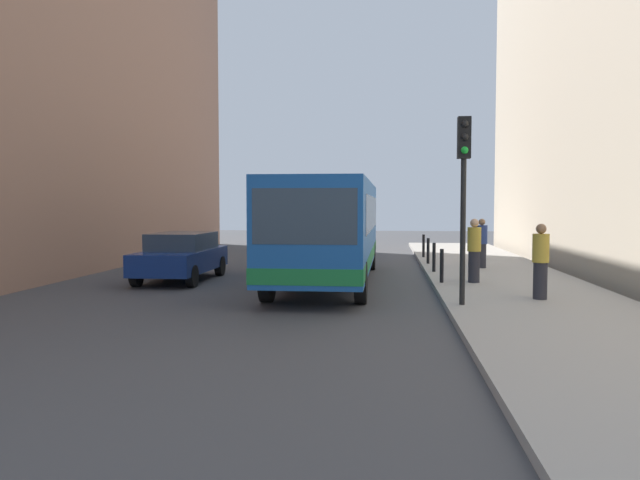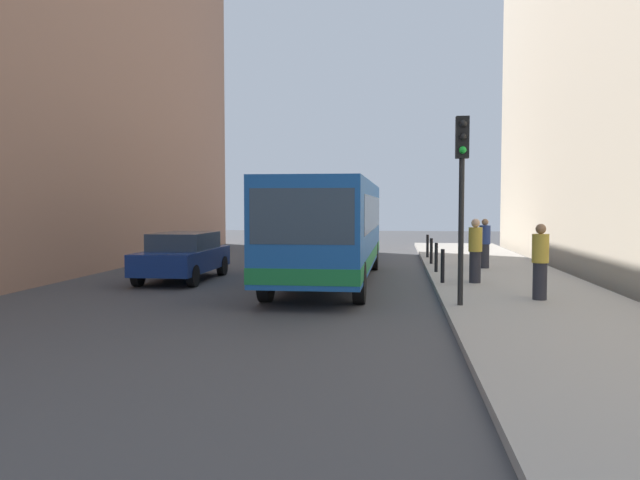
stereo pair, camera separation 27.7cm
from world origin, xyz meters
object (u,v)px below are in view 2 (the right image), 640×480
Objects in this scene: bollard_mid at (436,257)px; pedestrian_mid_sidewalk at (475,251)px; bollard_far at (431,251)px; bollard_farthest at (428,246)px; bollard_near at (443,266)px; pedestrian_near_signal at (540,262)px; car_behind_bus at (352,239)px; traffic_light at (462,174)px; car_beside_bus at (183,255)px; bus at (331,225)px; pedestrian_far_sidewalk at (485,243)px.

pedestrian_mid_sidewalk is (0.91, -2.75, 0.43)m from bollard_mid.
bollard_farthest is (0.00, 2.87, 0.00)m from bollard_far.
bollard_near is 0.54× the size of pedestrian_near_signal.
traffic_light is at bearing 99.96° from car_behind_bus.
bollard_far is at bearing -90.00° from bollard_farthest.
traffic_light reaches higher than bollard_farthest.
pedestrian_near_signal reaches higher than bollard_near.
bollard_far is at bearing -148.13° from car_beside_bus.
bus is 11.62× the size of bollard_far.
traffic_light is 4.32× the size of bollard_farthest.
pedestrian_near_signal is at bearing 144.44° from bus.
pedestrian_far_sidewalk reaches higher than bollard_mid.
traffic_light is 12.78m from bollard_farthest.
bollard_farthest is 11.70m from pedestrian_near_signal.
car_beside_bus is 2.50× the size of pedestrian_near_signal.
pedestrian_near_signal reaches higher than car_beside_bus.
pedestrian_near_signal reaches higher than pedestrian_far_sidewalk.
pedestrian_near_signal is (1.91, 1.04, -1.97)m from traffic_light.
bollard_near and bollard_mid have the same top height.
bollard_mid is at bearing 90.84° from traffic_light.
pedestrian_near_signal is 1.03× the size of pedestrian_far_sidewalk.
bollard_near and bollard_farthest have the same top height.
car_behind_bus is 4.73× the size of bollard_near.
pedestrian_mid_sidewalk is at bearing -80.82° from bollard_far.
bollard_near and bollard_far have the same top height.
bollard_mid is 1.00× the size of bollard_farthest.
bollard_far is 0.54× the size of pedestrian_near_signal.
traffic_light is at bearing 125.05° from bus.
pedestrian_mid_sidewalk reaches higher than bollard_far.
car_beside_bus is 10.57m from pedestrian_near_signal.
pedestrian_far_sidewalk is (1.74, 4.33, 0.38)m from bollard_near.
pedestrian_mid_sidewalk reaches higher than bollard_farthest.
pedestrian_far_sidewalk is (5.00, 3.41, -0.72)m from bus.
pedestrian_mid_sidewalk is (0.91, -5.62, 0.43)m from bollard_far.
traffic_light is 4.58m from pedestrian_mid_sidewalk.
bus is at bearing 25.42° from pedestrian_near_signal.
bollard_mid is 2.87m from bollard_far.
bollard_mid is 0.55× the size of pedestrian_far_sidewalk.
traffic_light is 9.98m from bollard_far.
car_behind_bus is at bearing 113.35° from bollard_mid.
pedestrian_mid_sidewalk reaches higher than pedestrian_far_sidewalk.
car_beside_bus is 4.63× the size of bollard_far.
bollard_farthest is 0.54× the size of pedestrian_near_signal.
car_behind_bus is 14.50m from pedestrian_near_signal.
pedestrian_far_sidewalk is at bearing -145.24° from bus.
bollard_mid is 2.30m from pedestrian_far_sidewalk.
car_behind_bus is 4.73× the size of bollard_far.
car_beside_bus is (-4.61, -0.06, -0.94)m from bus.
pedestrian_mid_sidewalk is (0.91, 0.12, 0.43)m from bollard_near.
bollard_far is at bearing 29.31° from pedestrian_mid_sidewalk.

